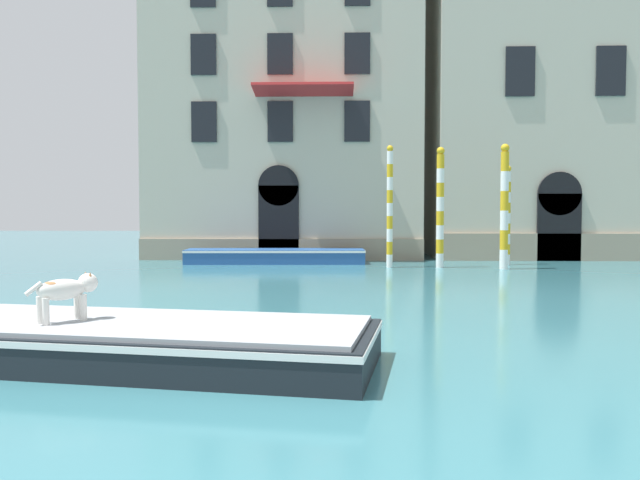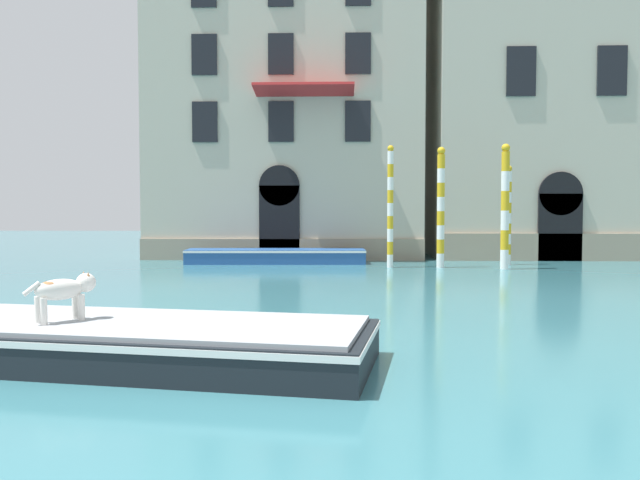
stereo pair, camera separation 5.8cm
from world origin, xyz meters
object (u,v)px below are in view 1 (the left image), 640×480
Objects in this scene: boat_moored_near_palazzo at (275,256)px; mooring_pole_1 at (440,207)px; boat_foreground at (51,337)px; mooring_pole_5 at (390,206)px; mooring_pole_2 at (504,206)px; dog_on_deck at (67,290)px; mooring_pole_0 at (507,215)px.

mooring_pole_1 reaches higher than boat_moored_near_palazzo.
boat_foreground is 2.13× the size of mooring_pole_1.
boat_moored_near_palazzo is 4.81m from mooring_pole_5.
mooring_pole_1 is 1.75m from mooring_pole_5.
mooring_pole_2 is (9.46, 13.04, 1.85)m from boat_foreground.
dog_on_deck is at bearing -111.06° from mooring_pole_5.
dog_on_deck is 0.20× the size of mooring_pole_0.
mooring_pole_1 reaches higher than dog_on_deck.
mooring_pole_2 reaches higher than boat_foreground.
boat_moored_near_palazzo is at bearing 39.05° from dog_on_deck.
mooring_pole_0 is 1.84m from mooring_pole_2.
mooring_pole_0 reaches higher than boat_foreground.
dog_on_deck is 0.11× the size of boat_moored_near_palazzo.
mooring_pole_5 reaches higher than mooring_pole_0.
mooring_pole_2 is (9.13, 13.27, 1.18)m from dog_on_deck.
mooring_pole_0 is at bearing 15.03° from mooring_pole_5.
dog_on_deck is 17.87m from mooring_pole_0.
mooring_pole_5 reaches higher than boat_moored_near_palazzo.
dog_on_deck is 16.15m from mooring_pole_2.
mooring_pole_5 is at bearing 171.85° from mooring_pole_2.
boat_moored_near_palazzo is 1.60× the size of mooring_pole_2.
mooring_pole_0 is at bearing 71.69° from mooring_pole_2.
mooring_pole_5 is (-3.81, 0.55, 0.00)m from mooring_pole_2.
boat_moored_near_palazzo is at bearing 177.41° from mooring_pole_0.
mooring_pole_5 is (-1.75, -0.02, 0.03)m from mooring_pole_1.
mooring_pole_1 is 0.99× the size of mooring_pole_2.
mooring_pole_0 is at bearing 10.48° from dog_on_deck.
mooring_pole_2 is at bearing -8.15° from mooring_pole_5.
dog_on_deck is at bearing -96.44° from boat_moored_near_palazzo.
dog_on_deck is (0.33, -0.23, 0.66)m from boat_foreground.
boat_foreground is at bearing -118.54° from mooring_pole_1.
boat_foreground is 15.59m from mooring_pole_1.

